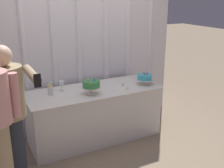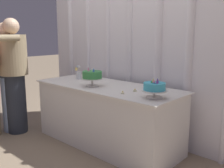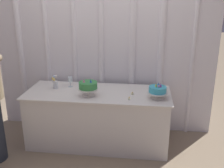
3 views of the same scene
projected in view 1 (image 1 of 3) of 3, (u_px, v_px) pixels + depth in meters
ground_plane at (98, 140)px, 4.06m from camera, size 24.00×24.00×0.00m
draped_curtain at (80, 45)px, 4.14m from camera, size 3.17×0.16×2.52m
cake_table at (94, 114)px, 4.03m from camera, size 1.89×0.76×0.74m
cake_display_nearleft at (91, 85)px, 3.71m from camera, size 0.26×0.26×0.23m
cake_display_nearright at (145, 78)px, 4.11m from camera, size 0.26×0.26×0.20m
wine_glass at (62, 84)px, 3.83m from camera, size 0.06×0.06×0.14m
flower_vase at (50, 89)px, 3.68m from camera, size 0.08×0.10×0.19m
tealight_far_left at (127, 89)px, 3.92m from camera, size 0.04×0.04×0.03m
tealight_near_left at (123, 85)px, 4.08m from camera, size 0.04×0.04×0.03m
guest_girl_blue_dress at (8, 114)px, 2.88m from camera, size 0.53×0.70×1.56m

